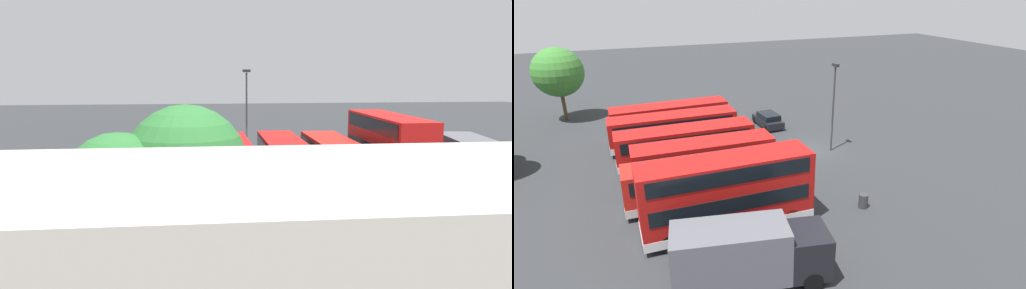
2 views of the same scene
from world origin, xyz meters
The scene contains 12 objects.
ground_plane centered at (0.00, 0.00, 0.00)m, with size 140.00×140.00×0.00m, color #2D3033.
bus_double_decker_near_end centered at (-9.15, 10.25, 2.45)m, with size 2.68×10.12×4.55m.
bus_single_deck_second centered at (-5.32, 10.68, 1.62)m, with size 2.70×10.64×2.95m.
bus_single_deck_third centered at (-2.01, 10.01, 1.62)m, with size 2.73×10.43×2.95m.
bus_single_deck_fourth centered at (1.57, 10.70, 1.62)m, with size 2.67×11.01×2.95m.
bus_single_deck_fifth centered at (5.55, 11.04, 1.62)m, with size 2.70×11.12×2.95m.
bus_single_deck_sixth centered at (8.93, 10.85, 1.62)m, with size 3.06×11.10×2.95m.
box_truck_blue centered at (-14.16, 10.68, 1.71)m, with size 3.80×7.83×3.20m.
car_hatchback_silver centered at (7.47, 1.29, 0.70)m, with size 4.27×2.05×1.43m.
lamp_post_tall centered at (-0.56, -1.52, 4.48)m, with size 0.70×0.30×7.62m.
waste_bin_yellow centered at (-10.05, 1.42, 0.47)m, with size 0.60×0.60×0.95m, color #333338.
tree_midleft centered at (17.41, 20.71, 5.16)m, with size 5.09×5.09×7.72m.
Camera 2 is at (-29.67, 15.66, 13.69)m, focal length 28.73 mm.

